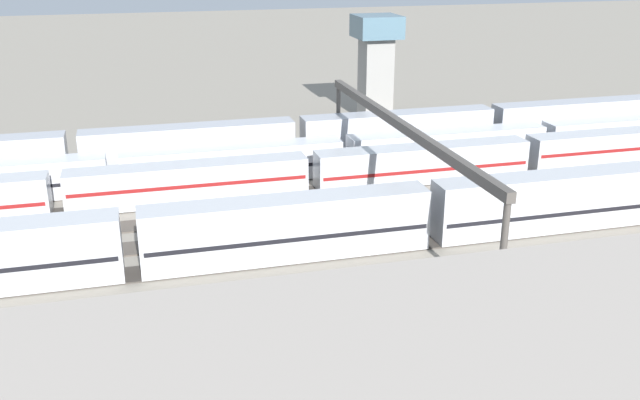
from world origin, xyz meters
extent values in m
plane|color=gray|center=(0.00, 0.00, 0.00)|extent=(400.00, 400.00, 0.00)
cube|color=#4C443D|center=(0.00, -17.50, 0.06)|extent=(140.00, 2.80, 0.12)
cube|color=#4C443D|center=(0.00, -12.50, 0.06)|extent=(140.00, 2.80, 0.12)
cube|color=#3D3833|center=(0.00, -7.50, 0.06)|extent=(140.00, 2.80, 0.12)
cube|color=#4C443D|center=(0.00, -2.50, 0.06)|extent=(140.00, 2.80, 0.12)
cube|color=#4C443D|center=(0.00, 2.50, 0.06)|extent=(140.00, 2.80, 0.12)
cube|color=#3D3833|center=(0.00, 7.50, 0.06)|extent=(140.00, 2.80, 0.12)
cube|color=#4C443D|center=(0.00, 12.50, 0.06)|extent=(140.00, 2.80, 0.12)
cube|color=#3D3833|center=(0.00, 17.50, 0.06)|extent=(140.00, 2.80, 0.12)
cube|color=#B7BABF|center=(-44.79, -7.50, 2.02)|extent=(23.00, 3.00, 3.80)
cube|color=maroon|center=(-44.79, -7.50, 2.14)|extent=(22.40, 3.06, 0.36)
cube|color=#B7BABF|center=(-20.59, -7.50, 2.02)|extent=(23.00, 3.00, 3.80)
cube|color=maroon|center=(-20.59, -7.50, 1.67)|extent=(22.40, 3.06, 0.36)
cube|color=#B7BABF|center=(3.61, -7.50, 2.02)|extent=(23.00, 3.00, 3.80)
cube|color=maroon|center=(3.61, -7.50, 2.14)|extent=(22.40, 3.06, 0.36)
cube|color=silver|center=(-49.83, -12.50, 2.02)|extent=(23.00, 3.00, 3.80)
cube|color=black|center=(-49.83, -12.50, 1.59)|extent=(22.40, 3.06, 0.36)
cube|color=silver|center=(-25.63, -12.50, 2.02)|extent=(23.00, 3.00, 3.80)
cube|color=black|center=(-25.63, -12.50, 1.56)|extent=(22.40, 3.06, 0.36)
cube|color=silver|center=(-1.43, -12.50, 2.02)|extent=(23.00, 3.00, 3.80)
cube|color=black|center=(-1.43, -12.50, 1.75)|extent=(22.40, 3.06, 0.36)
cube|color=#B7BABF|center=(-27.01, 7.50, 2.62)|extent=(23.00, 3.00, 5.00)
cube|color=black|center=(-27.01, 7.50, 1.93)|extent=(22.40, 3.06, 0.36)
cube|color=#B7BABF|center=(-2.81, 7.50, 2.62)|extent=(23.00, 3.00, 5.00)
cube|color=black|center=(-2.81, 7.50, 2.20)|extent=(22.40, 3.06, 0.36)
cube|color=#A8AAB2|center=(-45.79, -17.50, 2.62)|extent=(23.00, 3.00, 5.00)
cube|color=#A8AAB2|center=(-21.59, -17.50, 2.62)|extent=(23.00, 3.00, 5.00)
cube|color=#A8AAB2|center=(2.61, -17.50, 2.62)|extent=(23.00, 3.00, 5.00)
cylinder|color=#4C4742|center=(-14.91, -19.60, 4.00)|extent=(0.50, 0.50, 8.00)
cylinder|color=#4C4742|center=(-14.91, 19.60, 4.00)|extent=(0.50, 0.50, 8.00)
cube|color=#4C4742|center=(-14.91, 0.00, 8.40)|extent=(0.70, 40.00, 0.80)
cube|color=gray|center=(-24.87, -35.17, 5.67)|extent=(4.00, 4.00, 11.34)
cube|color=slate|center=(-24.87, -35.17, 12.84)|extent=(6.00, 6.00, 3.00)
camera|label=1|loc=(8.11, 58.34, 24.19)|focal=39.91mm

